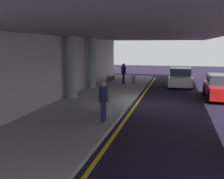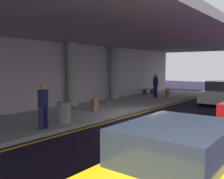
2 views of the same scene
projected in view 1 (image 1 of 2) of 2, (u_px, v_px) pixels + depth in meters
The scene contains 15 objects.
ground_plane at pixel (150, 104), 15.31m from camera, with size 60.00×60.00×0.00m, color black.
sidewalk at pixel (98, 100), 16.02m from camera, with size 26.00×4.20×0.15m, color #959A98.
lane_stripe_yellow at pixel (137, 103), 15.49m from camera, with size 26.00×0.14×0.01m, color yellow.
support_column_far_left at pixel (71, 67), 16.09m from camera, with size 0.60×0.60×3.65m, color #989F9A.
support_column_left_mid at pixel (92, 63), 19.93m from camera, with size 0.60×0.60×3.65m, color #8F9D98.
ceiling_overhang at pixel (106, 33), 15.28m from camera, with size 28.00×13.20×0.30m, color gray.
terminal_back_wall at pixel (62, 68), 16.25m from camera, with size 26.00×0.30×3.80m, color #B7ACB3.
car_white at pixel (180, 78), 21.69m from camera, with size 4.10×1.92×1.50m.
car_red at pixel (222, 87), 16.66m from camera, with size 4.10×1.92×1.50m.
traveler_with_luggage at pixel (124, 72), 22.09m from camera, with size 0.38×0.38×1.68m.
person_waiting_for_ride at pixel (103, 99), 11.04m from camera, with size 0.38×0.38×1.68m.
suitcase_upright_primary at pixel (134, 80), 22.37m from camera, with size 0.36×0.22×0.90m.
suitcase_upright_secondary at pixel (103, 95), 15.42m from camera, with size 0.36×0.22×0.90m.
bench_metal at pixel (111, 77), 24.02m from camera, with size 1.60×0.50×0.48m.
trash_bin_steel at pixel (105, 105), 12.35m from camera, with size 0.56×0.56×0.85m, color gray.
Camera 1 is at (-15.08, -1.41, 3.26)m, focal length 43.36 mm.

